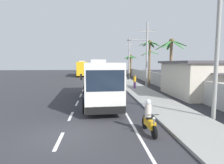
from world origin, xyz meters
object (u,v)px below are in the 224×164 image
Objects in this scene: pedestrian_near_kerb at (135,81)px; palm_second at (131,61)px; motorcycle_beside_bus at (149,119)px; palm_third at (130,61)px; coach_bus_far_lane at (82,68)px; coach_bus_foreground at (99,80)px; palm_fourth at (150,58)px; motorcycle_trailing at (119,83)px; palm_farthest at (171,55)px; palm_nearest at (150,53)px; utility_pole_mid at (146,53)px; utility_pole_nearest at (217,25)px; utility_pole_far at (129,58)px.

palm_second reaches higher than pedestrian_near_kerb.
motorcycle_beside_bus is 0.38× the size of palm_third.
coach_bus_far_lane is at bearing -157.09° from pedestrian_near_kerb.
coach_bus_far_lane is at bearing 96.80° from coach_bus_foreground.
pedestrian_near_kerb is at bearing -98.19° from palm_third.
palm_fourth is (0.52, -15.26, 0.38)m from palm_second.
motorcycle_trailing is at bearing -119.07° from pedestrian_near_kerb.
motorcycle_beside_bus is at bearing -98.45° from palm_third.
palm_farthest is (6.14, 12.80, 3.64)m from motorcycle_beside_bus.
palm_third reaches higher than pedestrian_near_kerb.
palm_farthest is (8.48, 4.91, 2.38)m from coach_bus_foreground.
motorcycle_trailing is at bearing -74.73° from coach_bus_far_lane.
coach_bus_foreground is 13.64m from palm_nearest.
palm_third is at bearing 76.14° from motorcycle_trailing.
palm_second reaches higher than motorcycle_beside_bus.
coach_bus_far_lane is (-3.88, 32.52, 0.08)m from coach_bus_foreground.
palm_fourth is 10.76m from palm_farthest.
utility_pole_mid is (1.72, 1.16, 3.61)m from pedestrian_near_kerb.
palm_fourth is at bearing 84.06° from utility_pole_nearest.
palm_third is at bearing 86.16° from utility_pole_mid.
pedestrian_near_kerb is 13.95m from utility_pole_nearest.
palm_second is 0.88× the size of palm_farthest.
palm_fourth is at bearing -52.62° from coach_bus_far_lane.
palm_third reaches higher than coach_bus_far_lane.
motorcycle_trailing is 15.61m from utility_pole_nearest.
palm_second reaches higher than palm_third.
palm_second is at bearing 87.56° from palm_nearest.
utility_pole_far reaches higher than pedestrian_near_kerb.
utility_pole_mid is at bearing 75.89° from motorcycle_beside_bus.
motorcycle_beside_bus is 36.78m from palm_third.
motorcycle_trailing is at bearing 71.49° from coach_bus_foreground.
motorcycle_trailing is 0.32× the size of palm_farthest.
palm_second reaches higher than coach_bus_far_lane.
utility_pole_mid is 1.41× the size of palm_farthest.
palm_nearest is (11.52, -21.59, 2.79)m from coach_bus_far_lane.
palm_third is at bearing 89.72° from palm_nearest.
palm_farthest is at bearing 30.08° from coach_bus_foreground.
utility_pole_nearest is (3.99, -14.29, 4.87)m from motorcycle_trailing.
utility_pole_far is (3.79, 14.10, 3.78)m from motorcycle_trailing.
coach_bus_far_lane is 1.37× the size of utility_pole_mid.
palm_second is at bearing 91.93° from palm_fourth.
palm_nearest is 1.20× the size of palm_fourth.
motorcycle_trailing is 6.95m from palm_nearest.
palm_third is at bearing 176.27° from pedestrian_near_kerb.
coach_bus_far_lane is 1.93× the size of palm_farthest.
motorcycle_trailing is at bearing 149.99° from palm_farthest.
pedestrian_near_kerb is (2.31, 14.86, 0.37)m from motorcycle_beside_bus.
palm_nearest reaches higher than pedestrian_near_kerb.
palm_third is (3.08, 21.40, 2.70)m from pedestrian_near_kerb.
pedestrian_near_kerb is 0.20× the size of utility_pole_far.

